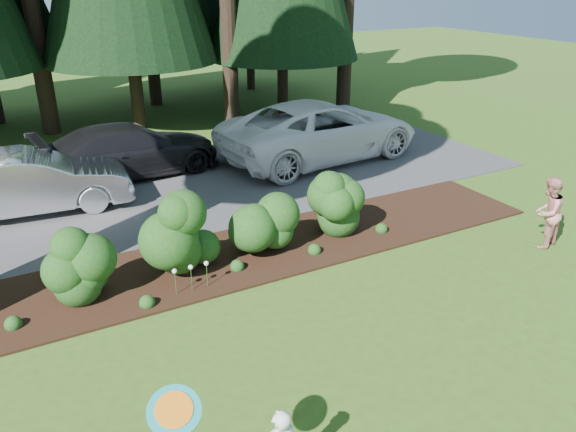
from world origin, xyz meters
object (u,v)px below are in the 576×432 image
object	(u,v)px
car_white_suv	(321,130)
car_dark_suv	(130,150)
adult	(547,213)
car_silver_wagon	(32,182)
frisbee	(174,411)

from	to	relation	value
car_white_suv	car_dark_suv	xyz separation A→B (m)	(-5.54, 1.23, -0.15)
car_dark_suv	adult	world-z (taller)	adult
car_silver_wagon	frisbee	size ratio (longest dim) A/B	8.80
frisbee	car_white_suv	bearing A→B (deg)	52.55
car_white_suv	car_dark_suv	size ratio (longest dim) A/B	1.26
car_white_suv	frisbee	xyz separation A→B (m)	(-7.96, -10.39, 0.93)
car_silver_wagon	frisbee	xyz separation A→B (m)	(0.29, -10.10, 1.08)
car_white_suv	car_dark_suv	distance (m)	5.68
car_silver_wagon	car_white_suv	xyz separation A→B (m)	(8.26, 0.29, 0.15)
car_dark_suv	adult	size ratio (longest dim) A/B	3.29
adult	frisbee	bearing A→B (deg)	4.50
car_silver_wagon	adult	distance (m)	11.68
frisbee	car_dark_suv	bearing A→B (deg)	78.23
car_white_suv	frisbee	world-z (taller)	frisbee
adult	car_white_suv	bearing A→B (deg)	-96.24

